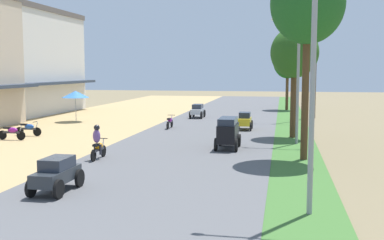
% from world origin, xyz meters
% --- Properties ---
extents(shophouse_far, '(8.54, 13.52, 10.10)m').
position_xyz_m(shophouse_far, '(-19.98, 36.59, 5.05)').
color(shophouse_far, silver).
rests_on(shophouse_far, ground).
extents(parked_motorbike_fourth, '(1.80, 0.54, 0.94)m').
position_xyz_m(parked_motorbike_fourth, '(-11.11, 20.24, 0.55)').
color(parked_motorbike_fourth, black).
rests_on(parked_motorbike_fourth, dirt_shoulder).
extents(parked_motorbike_fifth, '(1.80, 0.54, 0.94)m').
position_xyz_m(parked_motorbike_fifth, '(-11.04, 22.05, 0.55)').
color(parked_motorbike_fifth, black).
rests_on(parked_motorbike_fifth, dirt_shoulder).
extents(vendor_umbrella, '(2.20, 2.20, 2.52)m').
position_xyz_m(vendor_umbrella, '(-11.65, 30.47, 2.31)').
color(vendor_umbrella, '#99999E').
rests_on(vendor_umbrella, dirt_shoulder).
extents(median_tree_nearest, '(3.40, 3.40, 9.13)m').
position_xyz_m(median_tree_nearest, '(6.00, 17.14, 7.26)').
color(median_tree_nearest, '#4C351E').
rests_on(median_tree_nearest, median_strip).
extents(median_tree_second, '(2.96, 2.96, 6.86)m').
position_xyz_m(median_tree_second, '(5.63, 24.56, 5.28)').
color(median_tree_second, '#4C351E').
rests_on(median_tree_second, median_strip).
extents(median_tree_third, '(3.02, 3.02, 6.96)m').
position_xyz_m(median_tree_third, '(5.41, 45.42, 5.17)').
color(median_tree_third, '#4C351E').
rests_on(median_tree_third, median_strip).
extents(streetlamp_near, '(3.16, 0.20, 8.10)m').
position_xyz_m(streetlamp_near, '(5.80, 8.46, 4.71)').
color(streetlamp_near, gray).
rests_on(streetlamp_near, median_strip).
extents(streetlamp_mid, '(3.16, 0.20, 7.29)m').
position_xyz_m(streetlamp_mid, '(5.80, 22.00, 4.29)').
color(streetlamp_mid, gray).
rests_on(streetlamp_mid, median_strip).
extents(streetlamp_far, '(3.16, 0.20, 8.21)m').
position_xyz_m(streetlamp_far, '(5.80, 33.90, 4.77)').
color(streetlamp_far, gray).
rests_on(streetlamp_far, median_strip).
extents(utility_pole_near, '(1.80, 0.20, 8.67)m').
position_xyz_m(utility_pole_near, '(7.75, 37.61, 4.52)').
color(utility_pole_near, brown).
rests_on(utility_pole_near, ground).
extents(car_sedan_charcoal, '(1.10, 2.26, 1.19)m').
position_xyz_m(car_sedan_charcoal, '(-2.66, 9.33, 0.74)').
color(car_sedan_charcoal, '#282D33').
rests_on(car_sedan_charcoal, road_strip).
extents(car_van_black, '(1.19, 2.41, 1.67)m').
position_xyz_m(car_van_black, '(2.13, 19.41, 1.02)').
color(car_van_black, black).
rests_on(car_van_black, road_strip).
extents(car_hatchback_yellow, '(1.04, 2.00, 1.23)m').
position_xyz_m(car_hatchback_yellow, '(2.36, 27.75, 0.75)').
color(car_hatchback_yellow, gold).
rests_on(car_hatchback_yellow, road_strip).
extents(car_sedan_silver, '(1.10, 2.26, 1.19)m').
position_xyz_m(car_sedan_silver, '(-2.40, 35.32, 0.74)').
color(car_sedan_silver, '#B7BCC1').
rests_on(car_sedan_silver, road_strip).
extents(motorbike_ahead_second, '(0.54, 1.80, 1.66)m').
position_xyz_m(motorbike_ahead_second, '(-3.54, 15.22, 0.86)').
color(motorbike_ahead_second, black).
rests_on(motorbike_ahead_second, road_strip).
extents(motorbike_ahead_third, '(0.54, 1.80, 0.94)m').
position_xyz_m(motorbike_ahead_third, '(-3.00, 27.42, 0.57)').
color(motorbike_ahead_third, black).
rests_on(motorbike_ahead_third, road_strip).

